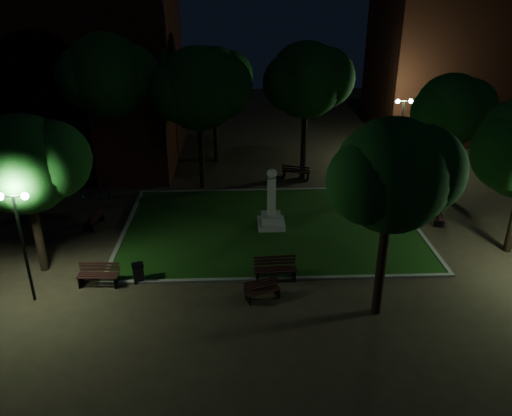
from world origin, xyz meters
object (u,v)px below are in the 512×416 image
at_px(bench_left_side, 95,220).
at_px(bicycle, 95,192).
at_px(bench_near_right, 275,269).
at_px(trash_bin, 138,273).
at_px(bench_right_side, 437,216).
at_px(bench_far_side, 296,172).
at_px(bench_west_near, 99,275).
at_px(monument, 271,211).
at_px(bench_near_left, 262,290).

relative_size(bench_left_side, bicycle, 0.89).
height_order(bench_near_right, trash_bin, bench_near_right).
bearing_deg(bench_right_side, bench_left_side, 107.52).
relative_size(bench_left_side, bench_far_side, 0.81).
relative_size(bench_near_right, bench_west_near, 1.06).
height_order(monument, bench_far_side, monument).
bearing_deg(bench_west_near, bench_near_right, 4.59).
distance_m(bench_near_left, bench_near_right, 1.60).
bearing_deg(bench_near_left, bench_left_side, 120.63).
distance_m(bench_left_side, bicycle, 3.81).
bearing_deg(bench_right_side, bench_west_near, 126.26).
bearing_deg(bicycle, bench_near_right, -127.58).
bearing_deg(monument, bench_near_left, -97.18).
distance_m(bench_near_right, bicycle, 13.60).
height_order(bench_near_left, bench_near_right, bench_near_right).
bearing_deg(trash_bin, bench_far_side, 55.89).
relative_size(monument, bench_left_side, 2.04).
bearing_deg(bench_near_left, monument, 62.84).
bearing_deg(bench_west_near, trash_bin, 8.26).
xyz_separation_m(bench_west_near, bicycle, (-2.51, 9.34, 0.02)).
xyz_separation_m(bench_near_right, trash_bin, (-5.87, -0.01, -0.04)).
distance_m(bench_near_left, bicycle, 14.20).
relative_size(bench_left_side, bench_right_side, 1.03).
height_order(bench_near_left, bicycle, bicycle).
distance_m(monument, bench_right_side, 8.98).
distance_m(bench_left_side, bench_right_side, 18.23).
xyz_separation_m(monument, bench_right_side, (8.96, 0.31, -0.59)).
height_order(bench_left_side, bicycle, bicycle).
relative_size(bench_near_left, bench_west_near, 0.87).
bearing_deg(bench_west_near, monument, 37.11).
relative_size(bench_near_left, bench_right_side, 1.01).
distance_m(bench_near_right, trash_bin, 5.87).
bearing_deg(bench_far_side, bench_near_right, 97.39).
relative_size(bench_near_right, bench_right_side, 1.23).
bearing_deg(bench_near_right, bench_far_side, 75.85).
bearing_deg(bench_near_left, bench_far_side, 57.79).
bearing_deg(bench_near_right, monument, 84.66).
xyz_separation_m(monument, bench_near_left, (-0.81, -6.42, -0.58)).
xyz_separation_m(bench_near_left, bench_right_side, (9.76, 6.74, -0.00)).
distance_m(monument, bench_near_left, 6.50).
height_order(bench_near_right, bench_far_side, bench_near_right).
height_order(bench_west_near, bicycle, bench_west_near).
relative_size(bench_west_near, trash_bin, 2.08).
height_order(monument, trash_bin, monument).
xyz_separation_m(bench_far_side, bicycle, (-12.30, -2.83, -0.01)).
bearing_deg(bench_left_side, bench_near_right, 70.61).
distance_m(bench_near_left, bench_west_near, 7.00).
bearing_deg(bench_left_side, bench_west_near, 27.53).
relative_size(bench_west_near, bench_left_side, 1.13).
bearing_deg(bench_west_near, bench_right_side, 21.54).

